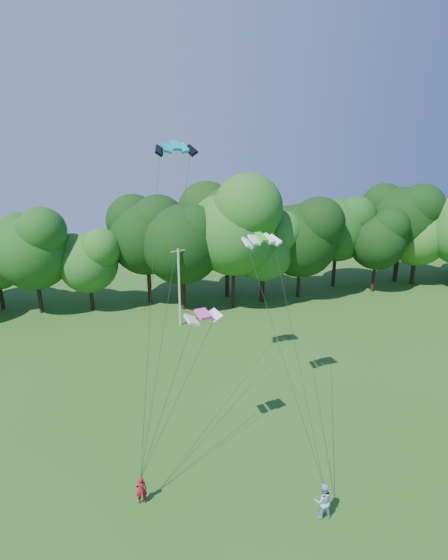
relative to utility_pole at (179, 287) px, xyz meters
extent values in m
cylinder|color=silver|center=(0.00, 0.00, -0.12)|extent=(0.20, 0.20, 7.89)
cube|color=silver|center=(0.00, 0.00, 3.63)|extent=(1.49, 0.67, 0.08)
imported|color=maroon|center=(-4.36, -22.27, -3.28)|extent=(0.58, 0.38, 1.58)
imported|color=#B3C6F8|center=(4.32, -24.93, -3.10)|extent=(1.00, 0.81, 1.92)
cube|color=#059DA6|center=(-1.16, -12.51, 13.39)|extent=(2.60, 1.38, 0.61)
cube|color=#27D31F|center=(3.69, -15.30, 8.02)|extent=(2.54, 1.57, 0.47)
cube|color=#FF46AC|center=(-0.57, -19.13, 4.80)|extent=(2.21, 1.52, 0.32)
cylinder|color=black|center=(6.40, 7.56, -1.52)|extent=(0.49, 0.49, 5.10)
ellipsoid|color=#14320E|center=(6.40, 7.56, 5.20)|extent=(10.19, 10.19, 11.12)
cylinder|color=#322314|center=(30.95, 7.42, -2.07)|extent=(0.51, 0.51, 3.98)
ellipsoid|color=#32671F|center=(30.95, 7.42, 3.17)|extent=(7.96, 7.96, 8.68)
camera|label=1|loc=(-3.82, -40.64, 13.64)|focal=28.00mm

